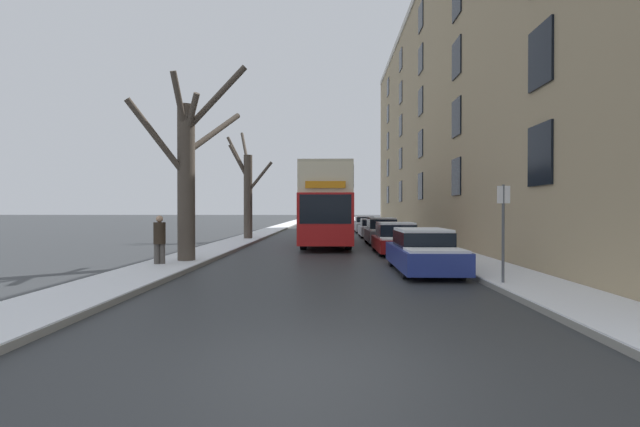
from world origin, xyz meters
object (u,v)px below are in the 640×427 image
object	(u,v)px
bare_tree_left_0	(188,170)
street_sign_post	(503,229)
parked_car_0	(423,252)
pedestrian_left_sidewalk	(160,239)
parked_car_1	(396,239)
double_decker_bus	(327,202)
parked_car_4	(365,225)
parked_car_2	(382,232)
bare_tree_left_1	(247,190)
parked_car_3	(372,229)

from	to	relation	value
bare_tree_left_0	street_sign_post	xyz separation A→B (m)	(9.51, -4.51, -1.91)
parked_car_0	pedestrian_left_sidewalk	world-z (taller)	pedestrian_left_sidewalk
parked_car_1	pedestrian_left_sidewalk	size ratio (longest dim) A/B	2.28
pedestrian_left_sidewalk	double_decker_bus	bearing A→B (deg)	37.00
parked_car_4	pedestrian_left_sidewalk	size ratio (longest dim) A/B	2.52
bare_tree_left_0	parked_car_2	world-z (taller)	bare_tree_left_0
bare_tree_left_1	parked_car_2	xyz separation A→B (m)	(8.33, -2.48, -2.55)
parked_car_1	double_decker_bus	bearing A→B (deg)	122.84
double_decker_bus	parked_car_1	size ratio (longest dim) A/B	2.58
parked_car_1	parked_car_4	bearing A→B (deg)	90.00
double_decker_bus	parked_car_3	size ratio (longest dim) A/B	2.46
parked_car_2	parked_car_3	world-z (taller)	parked_car_2
street_sign_post	double_decker_bus	bearing A→B (deg)	108.59
parked_car_2	parked_car_3	size ratio (longest dim) A/B	1.02
bare_tree_left_1	pedestrian_left_sidewalk	bearing A→B (deg)	-91.81
parked_car_2	street_sign_post	bearing A→B (deg)	-84.41
double_decker_bus	parked_car_2	distance (m)	3.67
parked_car_1	parked_car_3	world-z (taller)	parked_car_1
parked_car_0	parked_car_3	world-z (taller)	parked_car_0
street_sign_post	pedestrian_left_sidewalk	bearing A→B (deg)	161.16
bare_tree_left_1	pedestrian_left_sidewalk	size ratio (longest dim) A/B	4.07
parked_car_3	parked_car_4	xyz separation A→B (m)	(0.00, 6.52, 0.04)
double_decker_bus	parked_car_2	bearing A→B (deg)	8.46
double_decker_bus	parked_car_0	bearing A→B (deg)	-73.39
parked_car_4	pedestrian_left_sidewalk	bearing A→B (deg)	-110.60
bare_tree_left_1	parked_car_3	xyz separation A→B (m)	(8.33, 3.64, -2.62)
parked_car_2	street_sign_post	distance (m)	14.16
parked_car_0	pedestrian_left_sidewalk	xyz separation A→B (m)	(-8.74, 0.57, 0.34)
bare_tree_left_0	parked_car_0	size ratio (longest dim) A/B	1.60
parked_car_0	pedestrian_left_sidewalk	bearing A→B (deg)	176.26
double_decker_bus	parked_car_2	xyz separation A→B (m)	(3.20, 0.48, -1.73)
double_decker_bus	pedestrian_left_sidewalk	size ratio (longest dim) A/B	5.89
double_decker_bus	parked_car_4	size ratio (longest dim) A/B	2.34
parked_car_4	street_sign_post	distance (m)	26.76
parked_car_4	street_sign_post	size ratio (longest dim) A/B	1.73
bare_tree_left_1	double_decker_bus	world-z (taller)	bare_tree_left_1
parked_car_0	parked_car_1	xyz separation A→B (m)	(-0.00, 5.76, 0.00)
bare_tree_left_1	parked_car_2	world-z (taller)	bare_tree_left_1
double_decker_bus	parked_car_0	size ratio (longest dim) A/B	2.36
parked_car_2	parked_car_4	size ratio (longest dim) A/B	0.97
street_sign_post	bare_tree_left_1	bearing A→B (deg)	120.39
bare_tree_left_0	parked_car_4	size ratio (longest dim) A/B	1.58
bare_tree_left_0	parked_car_0	distance (m)	8.74
pedestrian_left_sidewalk	parked_car_4	bearing A→B (deg)	45.07
double_decker_bus	parked_car_2	world-z (taller)	double_decker_bus
parked_car_2	parked_car_4	distance (m)	12.64
bare_tree_left_1	pedestrian_left_sidewalk	xyz separation A→B (m)	(-0.41, -13.10, -2.26)
bare_tree_left_1	parked_car_3	world-z (taller)	bare_tree_left_1
pedestrian_left_sidewalk	parked_car_2	bearing A→B (deg)	26.20
parked_car_0	parked_car_4	bearing A→B (deg)	90.00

